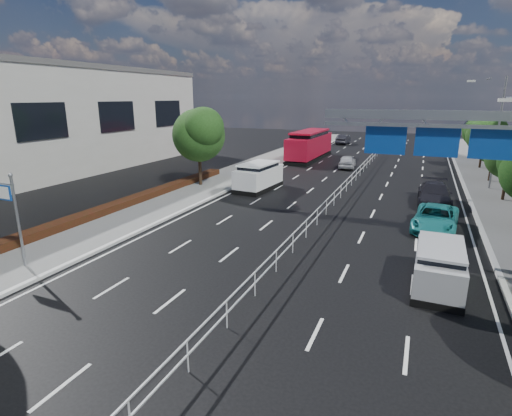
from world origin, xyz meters
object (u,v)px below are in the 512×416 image
(silver_minivan, at_px, (439,267))
(parked_car_dark, at_px, (434,194))
(white_minivan, at_px, (259,176))
(red_bus, at_px, (310,144))
(near_car_silver, at_px, (347,161))
(toilet_sign, at_px, (8,204))
(overhead_gantry, at_px, (454,137))
(parked_car_teal, at_px, (436,218))
(near_car_dark, at_px, (343,139))

(silver_minivan, bearing_deg, parked_car_dark, 91.01)
(white_minivan, distance_m, red_bus, 18.03)
(near_car_silver, height_order, silver_minivan, silver_minivan)
(toilet_sign, bearing_deg, near_car_silver, 74.44)
(silver_minivan, height_order, parked_car_dark, silver_minivan)
(overhead_gantry, bearing_deg, parked_car_dark, 91.54)
(silver_minivan, bearing_deg, parked_car_teal, 91.01)
(near_car_dark, distance_m, silver_minivan, 51.42)
(toilet_sign, height_order, near_car_dark, toilet_sign)
(white_minivan, xyz_separation_m, parked_car_dark, (13.39, 0.27, -0.31))
(toilet_sign, distance_m, parked_car_teal, 21.88)
(near_car_dark, bearing_deg, overhead_gantry, 108.16)
(red_bus, distance_m, near_car_silver, 7.26)
(overhead_gantry, height_order, silver_minivan, overhead_gantry)
(red_bus, xyz_separation_m, near_car_silver, (5.49, -4.61, -1.12))
(red_bus, bearing_deg, toilet_sign, -94.51)
(silver_minivan, distance_m, parked_car_teal, 7.80)
(near_car_dark, bearing_deg, near_car_silver, 103.23)
(toilet_sign, bearing_deg, white_minivan, 77.77)
(red_bus, height_order, parked_car_teal, red_bus)
(parked_car_teal, bearing_deg, red_bus, 126.07)
(near_car_dark, distance_m, parked_car_dark, 38.26)
(overhead_gantry, bearing_deg, white_minivan, 147.52)
(toilet_sign, xyz_separation_m, parked_car_dark, (17.45, 19.00, -2.16))
(toilet_sign, bearing_deg, near_car_dark, 85.66)
(overhead_gantry, distance_m, parked_car_dark, 10.17)
(near_car_silver, bearing_deg, overhead_gantry, 106.25)
(near_car_silver, distance_m, silver_minivan, 28.24)
(near_car_silver, relative_size, silver_minivan, 0.94)
(toilet_sign, xyz_separation_m, near_car_dark, (4.16, 54.87, -2.19))
(overhead_gantry, height_order, red_bus, overhead_gantry)
(overhead_gantry, distance_m, near_car_silver, 24.25)
(toilet_sign, xyz_separation_m, overhead_gantry, (17.69, 10.05, 2.66))
(white_minivan, distance_m, parked_car_teal, 14.58)
(parked_car_teal, distance_m, parked_car_dark, 6.01)
(toilet_sign, relative_size, near_car_dark, 0.95)
(near_car_dark, bearing_deg, red_bus, 89.12)
(parked_car_teal, bearing_deg, near_car_silver, 119.51)
(white_minivan, height_order, parked_car_dark, white_minivan)
(parked_car_dark, bearing_deg, near_car_silver, 121.65)
(white_minivan, height_order, near_car_dark, white_minivan)
(silver_minivan, bearing_deg, white_minivan, 135.71)
(overhead_gantry, relative_size, parked_car_dark, 1.90)
(white_minivan, xyz_separation_m, parked_car_teal, (13.39, -5.74, -0.40))
(parked_car_teal, xyz_separation_m, parked_car_dark, (0.00, 6.01, 0.09))
(toilet_sign, distance_m, overhead_gantry, 20.52)
(white_minivan, bearing_deg, red_bus, 96.68)
(toilet_sign, distance_m, near_car_dark, 55.07)
(overhead_gantry, distance_m, near_car_dark, 47.07)
(toilet_sign, bearing_deg, silver_minivan, 16.59)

